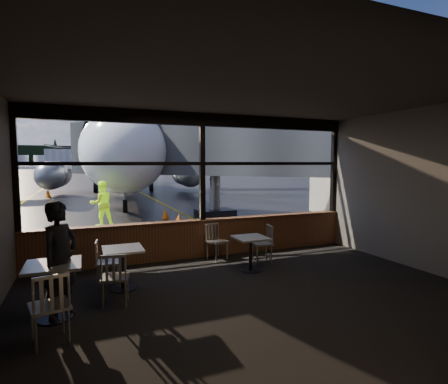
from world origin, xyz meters
TOP-DOWN VIEW (x-y plane):
  - ground_plane at (0.00, 120.00)m, footprint 520.00×520.00m
  - carpet_floor at (0.00, -3.00)m, footprint 8.00×6.00m
  - ceiling at (0.00, -3.00)m, footprint 8.00×6.00m
  - wall_right at (4.00, -3.00)m, footprint 0.04×6.00m
  - wall_back at (0.00, -6.00)m, footprint 8.00×0.04m
  - window_sill at (0.00, 0.00)m, footprint 8.00×0.28m
  - window_header at (0.00, 0.00)m, footprint 8.00×0.18m
  - mullion_left at (-3.95, 0.00)m, footprint 0.12×0.12m
  - mullion_centre at (0.00, 0.00)m, footprint 0.12×0.12m
  - mullion_right at (3.95, 0.00)m, footprint 0.12×0.12m
  - window_transom at (0.00, 0.00)m, footprint 8.00×0.10m
  - airliner at (0.31, 20.10)m, footprint 31.49×36.50m
  - jet_bridge at (3.60, 5.50)m, footprint 9.44×11.54m
  - cafe_table_near at (0.58, -1.48)m, footprint 0.67×0.67m
  - cafe_table_mid at (-2.07, -1.59)m, footprint 0.70×0.70m
  - cafe_table_left at (-3.15, -2.48)m, footprint 0.77×0.77m
  - chair_near_e at (1.10, -1.02)m, footprint 0.55×0.55m
  - chair_near_n at (0.23, -0.40)m, footprint 0.60×0.60m
  - chair_mid_s at (-2.26, -2.25)m, footprint 0.57×0.57m
  - chair_mid_w at (-2.32, -1.27)m, footprint 0.53×0.53m
  - chair_left_s at (-3.15, -3.22)m, footprint 0.63×0.63m
  - passenger at (-3.05, -2.45)m, footprint 0.73×0.77m
  - ground_crew at (-2.07, 5.43)m, footprint 0.92×0.79m
  - cone_nose at (0.46, 6.20)m, footprint 0.31×0.31m
  - cone_wing at (-4.89, 18.27)m, footprint 0.40×0.40m
  - terminal_annex at (10.00, 2.50)m, footprint 5.00×7.00m
  - hangar_mid at (0.00, 185.00)m, footprint 38.00×15.00m
  - hangar_right at (60.00, 178.00)m, footprint 50.00×20.00m
  - fuel_tank_a at (-30.00, 182.00)m, footprint 8.00×8.00m
  - fuel_tank_b at (-20.00, 182.00)m, footprint 8.00×8.00m
  - fuel_tank_c at (-10.00, 182.00)m, footprint 8.00×8.00m
  - treeline at (0.00, 210.00)m, footprint 360.00×3.00m
  - cone_extra at (0.47, 4.05)m, footprint 0.36×0.36m

SIDE VIEW (x-z plane):
  - ground_plane at x=0.00m, z-range 0.00..0.00m
  - carpet_floor at x=0.00m, z-range 0.01..0.01m
  - cone_nose at x=0.46m, z-range 0.00..0.43m
  - cone_extra at x=0.47m, z-range 0.00..0.50m
  - cone_wing at x=-4.89m, z-range 0.00..0.56m
  - cafe_table_near at x=0.58m, z-range 0.00..0.74m
  - cafe_table_mid at x=-2.07m, z-range 0.00..0.77m
  - cafe_table_left at x=-3.15m, z-range 0.00..0.84m
  - chair_near_n at x=0.23m, z-range 0.00..0.87m
  - chair_mid_w at x=-2.32m, z-range 0.00..0.87m
  - chair_near_e at x=1.10m, z-range 0.00..0.88m
  - chair_mid_s at x=-2.26m, z-range 0.00..0.89m
  - window_sill at x=0.00m, z-range 0.00..0.90m
  - chair_left_s at x=-3.15m, z-range 0.00..0.96m
  - ground_crew at x=-2.07m, z-range 0.00..1.66m
  - passenger at x=-3.05m, z-range 0.00..1.76m
  - wall_right at x=4.00m, z-range 0.00..3.50m
  - wall_back at x=0.00m, z-range 0.00..3.50m
  - mullion_left at x=-3.95m, z-range 0.90..3.50m
  - mullion_centre at x=0.00m, z-range 0.90..3.50m
  - mullion_right at x=3.95m, z-range 0.90..3.50m
  - window_transom at x=0.00m, z-range 2.26..2.34m
  - jet_bridge at x=3.60m, z-range 0.00..5.03m
  - terminal_annex at x=10.00m, z-range 0.00..6.00m
  - fuel_tank_a at x=-30.00m, z-range 0.00..6.00m
  - fuel_tank_b at x=-20.00m, z-range 0.00..6.00m
  - fuel_tank_c at x=-10.00m, z-range 0.00..6.00m
  - window_header at x=0.00m, z-range 3.20..3.50m
  - ceiling at x=0.00m, z-range 3.48..3.52m
  - hangar_mid at x=0.00m, z-range 0.00..10.00m
  - airliner at x=0.31m, z-range 0.00..10.31m
  - hangar_right at x=60.00m, z-range 0.00..12.00m
  - treeline at x=0.00m, z-range 0.00..12.00m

